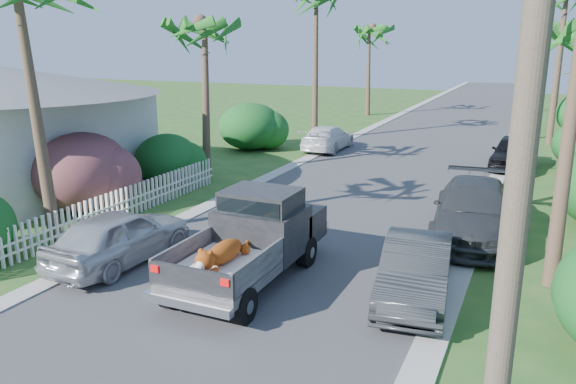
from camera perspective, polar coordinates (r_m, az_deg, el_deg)
The scene contains 21 objects.
ground at distance 10.90m, azimuth -11.58°, elevation -15.14°, with size 120.00×120.00×0.00m, color #26541F.
road at distance 33.46m, azimuth 14.29°, elevation 5.23°, with size 8.00×100.00×0.02m, color #38383A.
curb_left at distance 34.46m, azimuth 7.22°, elevation 5.88°, with size 0.60×100.00×0.06m, color #A5A39E.
curb_right at distance 32.99m, azimuth 21.66°, elevation 4.54°, with size 0.60×100.00×0.06m, color #A5A39E.
pickup_truck at distance 13.25m, azimuth -3.25°, elevation -4.45°, with size 1.98×5.12×2.06m.
parked_car_rn at distance 12.49m, azimuth 12.85°, elevation -7.79°, with size 1.39×3.99×1.31m, color #2B2E30.
parked_car_rm at distance 16.76m, azimuth 18.34°, elevation -1.86°, with size 2.17×5.35×1.55m, color #323538.
parked_car_rf at distance 26.62m, azimuth 21.91°, elevation 3.74°, with size 1.69×4.21×1.43m, color black.
parked_car_ln at distance 14.71m, azimuth -16.73°, elevation -4.37°, with size 1.65×4.11×1.40m, color silver.
parked_car_lf at distance 29.10m, azimuth 4.06°, elevation 5.48°, with size 1.76×4.32×1.25m, color white.
palm_l_b at distance 23.21m, azimuth -8.64°, elevation 16.64°, with size 4.40×4.40×7.40m.
palm_l_d at distance 43.30m, azimuth 8.33°, elevation 16.20°, with size 4.40×4.40×7.70m.
palm_r_d at distance 47.54m, azimuth 26.31°, elevation 15.10°, with size 4.40×4.40×8.00m.
shrub_l_b at distance 19.57m, azimuth -20.14°, elevation 1.92°, with size 3.00×3.30×2.60m, color #BE1B5C.
shrub_l_c at distance 22.34m, azimuth -12.21°, elevation 3.25°, with size 2.40×2.64×2.00m, color #123F19.
shrub_l_d at distance 29.28m, azimuth -3.85°, elevation 6.68°, with size 3.20×3.52×2.40m, color #123F19.
picket_fence at distance 18.20m, azimuth -16.93°, elevation -1.34°, with size 0.10×11.00×1.00m, color white.
utility_pole_a at distance 5.58m, azimuth 22.89°, elevation 5.42°, with size 1.60×0.26×9.00m.
utility_pole_b at distance 20.54m, azimuth 24.54°, elevation 11.40°, with size 1.60×0.26×9.00m.
utility_pole_c at distance 35.53m, azimuth 24.81°, elevation 12.34°, with size 1.60×0.26×9.00m.
utility_pole_d at distance 50.53m, azimuth 24.92°, elevation 12.72°, with size 1.60×0.26×9.00m.
Camera 1 is at (5.73, -7.52, 5.41)m, focal length 35.00 mm.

